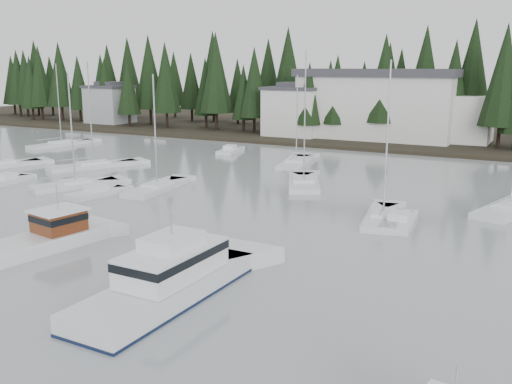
{
  "coord_description": "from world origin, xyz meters",
  "views": [
    {
      "loc": [
        21.33,
        -7.54,
        11.93
      ],
      "look_at": [
        1.27,
        29.76,
        2.5
      ],
      "focal_mm": 40.0,
      "sensor_mm": 36.0,
      "label": 1
    }
  ],
  "objects_px": {
    "lobster_boat_brown": "(40,241)",
    "sailboat_0": "(304,184)",
    "runabout_4": "(97,194)",
    "sailboat_2": "(62,145)",
    "sailboat_11": "(94,167)",
    "sailboat_13": "(76,187)",
    "house_far_west": "(110,103)",
    "sailboat_3": "(296,164)",
    "sailboat_10": "(510,210)",
    "harbor_inn": "(390,105)",
    "sailboat_4": "(157,189)",
    "sailboat_1": "(383,219)",
    "runabout_0": "(6,182)",
    "house_west": "(294,110)",
    "cabin_cruiser_center": "(169,283)",
    "sailboat_5": "(1,167)",
    "runabout_1": "(399,224)",
    "runabout_3": "(230,152)"
  },
  "relations": [
    {
      "from": "sailboat_5",
      "to": "sailboat_3",
      "type": "bearing_deg",
      "value": -37.06
    },
    {
      "from": "sailboat_4",
      "to": "runabout_3",
      "type": "relative_size",
      "value": 1.94
    },
    {
      "from": "house_west",
      "to": "sailboat_13",
      "type": "distance_m",
      "value": 46.36
    },
    {
      "from": "sailboat_10",
      "to": "sailboat_11",
      "type": "height_order",
      "value": "sailboat_10"
    },
    {
      "from": "lobster_boat_brown",
      "to": "sailboat_10",
      "type": "bearing_deg",
      "value": -36.61
    },
    {
      "from": "sailboat_1",
      "to": "sailboat_4",
      "type": "xyz_separation_m",
      "value": [
        -22.7,
        0.59,
        -0.02
      ]
    },
    {
      "from": "sailboat_5",
      "to": "runabout_3",
      "type": "height_order",
      "value": "sailboat_5"
    },
    {
      "from": "sailboat_11",
      "to": "lobster_boat_brown",
      "type": "bearing_deg",
      "value": -116.16
    },
    {
      "from": "sailboat_11",
      "to": "sailboat_13",
      "type": "relative_size",
      "value": 1.09
    },
    {
      "from": "sailboat_3",
      "to": "house_west",
      "type": "bearing_deg",
      "value": 12.1
    },
    {
      "from": "sailboat_1",
      "to": "sailboat_13",
      "type": "relative_size",
      "value": 1.09
    },
    {
      "from": "sailboat_2",
      "to": "runabout_4",
      "type": "bearing_deg",
      "value": -119.92
    },
    {
      "from": "sailboat_10",
      "to": "runabout_1",
      "type": "distance_m",
      "value": 11.4
    },
    {
      "from": "sailboat_13",
      "to": "sailboat_0",
      "type": "bearing_deg",
      "value": -32.09
    },
    {
      "from": "sailboat_3",
      "to": "sailboat_11",
      "type": "xyz_separation_m",
      "value": [
        -20.39,
        -13.44,
        0.01
      ]
    },
    {
      "from": "sailboat_1",
      "to": "sailboat_10",
      "type": "relative_size",
      "value": 0.93
    },
    {
      "from": "sailboat_5",
      "to": "sailboat_13",
      "type": "relative_size",
      "value": 0.98
    },
    {
      "from": "sailboat_11",
      "to": "runabout_1",
      "type": "distance_m",
      "value": 39.32
    },
    {
      "from": "harbor_inn",
      "to": "lobster_boat_brown",
      "type": "bearing_deg",
      "value": -94.85
    },
    {
      "from": "house_west",
      "to": "runabout_4",
      "type": "bearing_deg",
      "value": -88.14
    },
    {
      "from": "runabout_0",
      "to": "harbor_inn",
      "type": "bearing_deg",
      "value": -30.21
    },
    {
      "from": "sailboat_2",
      "to": "runabout_3",
      "type": "relative_size",
      "value": 2.12
    },
    {
      "from": "house_west",
      "to": "sailboat_11",
      "type": "bearing_deg",
      "value": -104.45
    },
    {
      "from": "house_far_west",
      "to": "runabout_0",
      "type": "relative_size",
      "value": 1.54
    },
    {
      "from": "sailboat_4",
      "to": "sailboat_13",
      "type": "distance_m",
      "value": 8.45
    },
    {
      "from": "runabout_3",
      "to": "sailboat_4",
      "type": "bearing_deg",
      "value": -176.64
    },
    {
      "from": "lobster_boat_brown",
      "to": "sailboat_0",
      "type": "bearing_deg",
      "value": -5.4
    },
    {
      "from": "runabout_4",
      "to": "cabin_cruiser_center",
      "type": "bearing_deg",
      "value": -117.82
    },
    {
      "from": "sailboat_0",
      "to": "sailboat_5",
      "type": "bearing_deg",
      "value": 77.05
    },
    {
      "from": "sailboat_0",
      "to": "house_far_west",
      "type": "bearing_deg",
      "value": 33.6
    },
    {
      "from": "cabin_cruiser_center",
      "to": "runabout_3",
      "type": "distance_m",
      "value": 51.04
    },
    {
      "from": "sailboat_5",
      "to": "sailboat_2",
      "type": "bearing_deg",
      "value": 46.73
    },
    {
      "from": "sailboat_2",
      "to": "runabout_4",
      "type": "height_order",
      "value": "sailboat_2"
    },
    {
      "from": "sailboat_4",
      "to": "sailboat_3",
      "type": "bearing_deg",
      "value": -24.42
    },
    {
      "from": "sailboat_2",
      "to": "sailboat_3",
      "type": "bearing_deg",
      "value": -79.25
    },
    {
      "from": "sailboat_3",
      "to": "sailboat_10",
      "type": "relative_size",
      "value": 0.82
    },
    {
      "from": "sailboat_1",
      "to": "cabin_cruiser_center",
      "type": "bearing_deg",
      "value": 154.01
    },
    {
      "from": "house_far_west",
      "to": "sailboat_13",
      "type": "bearing_deg",
      "value": -50.91
    },
    {
      "from": "sailboat_1",
      "to": "runabout_3",
      "type": "relative_size",
      "value": 2.15
    },
    {
      "from": "sailboat_4",
      "to": "cabin_cruiser_center",
      "type": "bearing_deg",
      "value": -148.39
    },
    {
      "from": "lobster_boat_brown",
      "to": "cabin_cruiser_center",
      "type": "xyz_separation_m",
      "value": [
        12.46,
        -2.55,
        0.24
      ]
    },
    {
      "from": "sailboat_0",
      "to": "runabout_0",
      "type": "bearing_deg",
      "value": 91.88
    },
    {
      "from": "sailboat_2",
      "to": "sailboat_10",
      "type": "bearing_deg",
      "value": -91.11
    },
    {
      "from": "sailboat_0",
      "to": "sailboat_10",
      "type": "bearing_deg",
      "value": -118.98
    },
    {
      "from": "sailboat_4",
      "to": "sailboat_11",
      "type": "height_order",
      "value": "sailboat_11"
    },
    {
      "from": "sailboat_2",
      "to": "runabout_1",
      "type": "distance_m",
      "value": 59.85
    },
    {
      "from": "runabout_4",
      "to": "sailboat_2",
      "type": "bearing_deg",
      "value": 62.14
    },
    {
      "from": "sailboat_1",
      "to": "runabout_0",
      "type": "xyz_separation_m",
      "value": [
        -38.53,
        -4.31,
        0.05
      ]
    },
    {
      "from": "house_west",
      "to": "sailboat_5",
      "type": "distance_m",
      "value": 46.31
    },
    {
      "from": "sailboat_2",
      "to": "sailboat_10",
      "type": "distance_m",
      "value": 64.5
    }
  ]
}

